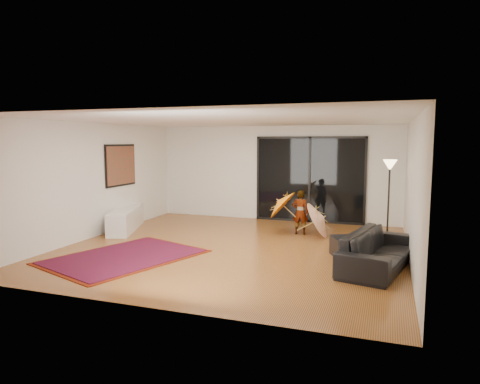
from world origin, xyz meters
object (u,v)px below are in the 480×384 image
at_px(media_console, 126,219).
at_px(child, 300,212).
at_px(sofa, 378,250).
at_px(ottoman, 351,247).

bearing_deg(media_console, child, -7.97).
relative_size(sofa, ottoman, 3.32).
bearing_deg(sofa, ottoman, 54.23).
bearing_deg(ottoman, sofa, -49.04).
bearing_deg(media_console, ottoman, -28.35).
relative_size(media_console, child, 1.83).
height_order(ottoman, child, child).
xyz_separation_m(sofa, child, (-1.87, 2.33, 0.21)).
height_order(media_console, child, child).
height_order(sofa, ottoman, sofa).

